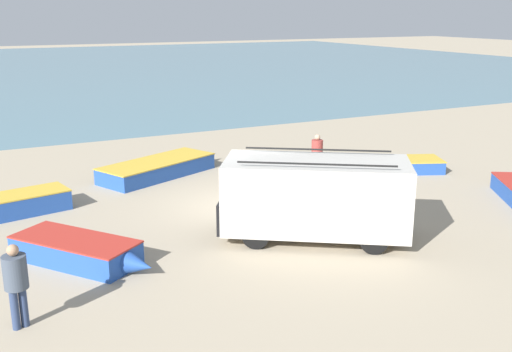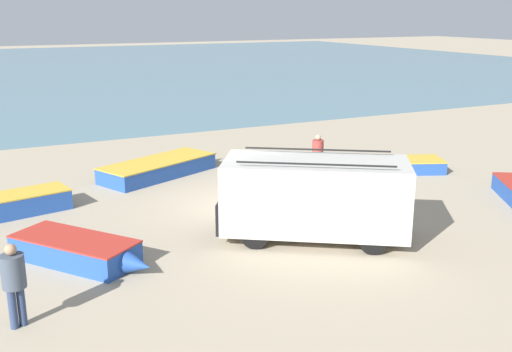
{
  "view_description": "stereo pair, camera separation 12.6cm",
  "coord_description": "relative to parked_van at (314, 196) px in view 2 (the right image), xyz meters",
  "views": [
    {
      "loc": [
        -7.82,
        -16.27,
        5.99
      ],
      "look_at": [
        0.29,
        -0.14,
        1.0
      ],
      "focal_mm": 42.0,
      "sensor_mm": 36.0,
      "label": 1
    },
    {
      "loc": [
        -7.71,
        -16.32,
        5.99
      ],
      "look_at": [
        0.29,
        -0.14,
        1.0
      ],
      "focal_mm": 42.0,
      "sensor_mm": 36.0,
      "label": 2
    }
  ],
  "objects": [
    {
      "name": "fishing_rowboat_3",
      "position": [
        -1.73,
        8.09,
        -0.9
      ],
      "size": [
        5.44,
        3.39,
        0.6
      ],
      "rotation": [
        0.0,
        0.0,
        0.42
      ],
      "color": "#234CA3",
      "rests_on": "ground_plane"
    },
    {
      "name": "fisherman_0",
      "position": [
        3.45,
        5.33,
        -0.25
      ],
      "size": [
        0.42,
        0.42,
        1.6
      ],
      "rotation": [
        0.0,
        0.0,
        1.4
      ],
      "color": "#38383D",
      "rests_on": "ground_plane"
    },
    {
      "name": "fishing_rowboat_0",
      "position": [
        6.37,
        4.68,
        -0.95
      ],
      "size": [
        4.5,
        2.75,
        0.5
      ],
      "rotation": [
        0.0,
        0.0,
        2.74
      ],
      "color": "#234CA3",
      "rests_on": "ground_plane"
    },
    {
      "name": "sea_water",
      "position": [
        -0.48,
        55.28,
        -1.2
      ],
      "size": [
        120.0,
        80.0,
        0.01
      ],
      "primitive_type": "cube",
      "color": "slate",
      "rests_on": "ground_plane"
    },
    {
      "name": "fishing_rowboat_2",
      "position": [
        -6.03,
        1.14,
        -0.9
      ],
      "size": [
        3.07,
        3.67,
        0.61
      ],
      "rotation": [
        0.0,
        0.0,
        5.35
      ],
      "color": "#234CA3",
      "rests_on": "ground_plane"
    },
    {
      "name": "parked_van",
      "position": [
        0.0,
        0.0,
        0.0
      ],
      "size": [
        5.28,
        4.46,
        2.31
      ],
      "rotation": [
        0.0,
        0.0,
        2.56
      ],
      "color": "beige",
      "rests_on": "ground_plane"
    },
    {
      "name": "ground_plane",
      "position": [
        -0.48,
        3.28,
        -1.2
      ],
      "size": [
        200.0,
        200.0,
        0.0
      ],
      "primitive_type": "plane",
      "color": "tan"
    },
    {
      "name": "fisherman_1",
      "position": [
        -7.69,
        -1.53,
        -0.16
      ],
      "size": [
        0.46,
        0.46,
        1.74
      ],
      "rotation": [
        0.0,
        0.0,
        1.89
      ],
      "color": "navy",
      "rests_on": "ground_plane"
    }
  ]
}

